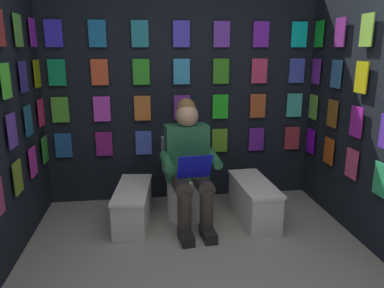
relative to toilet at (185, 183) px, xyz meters
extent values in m
cube|color=black|center=(-0.02, -0.51, 0.82)|extent=(2.97, 0.10, 2.30)
cube|color=#2359A7|center=(1.23, -0.43, 0.32)|extent=(0.17, 0.01, 0.26)
cube|color=#981D7E|center=(0.81, -0.43, 0.32)|extent=(0.17, 0.01, 0.26)
cube|color=blue|center=(0.40, -0.43, 0.32)|extent=(0.17, 0.01, 0.26)
cube|color=#9D3309|center=(-0.02, -0.43, 0.32)|extent=(0.17, 0.01, 0.26)
cube|color=#5FA51F|center=(-0.44, -0.43, 0.32)|extent=(0.17, 0.01, 0.26)
cube|color=purple|center=(-0.86, -0.43, 0.32)|extent=(0.17, 0.01, 0.26)
cube|color=#B3343E|center=(-1.27, -0.43, 0.32)|extent=(0.17, 0.01, 0.26)
cube|color=green|center=(1.23, -0.43, 0.70)|extent=(0.17, 0.01, 0.26)
cube|color=#DE42E5|center=(0.81, -0.43, 0.70)|extent=(0.17, 0.01, 0.26)
cube|color=orange|center=(0.40, -0.43, 0.70)|extent=(0.17, 0.01, 0.26)
cube|color=purple|center=(-0.02, -0.43, 0.70)|extent=(0.17, 0.01, 0.26)
cube|color=#20CC21|center=(-0.44, -0.43, 0.70)|extent=(0.17, 0.01, 0.26)
cube|color=#C55528|center=(-0.86, -0.43, 0.70)|extent=(0.17, 0.01, 0.26)
cube|color=#42C1BC|center=(-1.27, -0.43, 0.70)|extent=(0.17, 0.01, 0.26)
cube|color=#12925B|center=(1.23, -0.43, 1.07)|extent=(0.17, 0.01, 0.26)
cube|color=#EC542D|center=(0.81, -0.43, 1.07)|extent=(0.17, 0.01, 0.26)
cube|color=green|center=(0.40, -0.43, 1.07)|extent=(0.17, 0.01, 0.26)
cube|color=#3BA8DF|center=(-0.02, -0.43, 1.07)|extent=(0.17, 0.01, 0.26)
cube|color=#39931F|center=(-0.44, -0.43, 1.07)|extent=(0.17, 0.01, 0.26)
cube|color=#DD3A68|center=(-0.86, -0.43, 1.07)|extent=(0.17, 0.01, 0.26)
cube|color=#4052C0|center=(-1.27, -0.43, 1.07)|extent=(0.17, 0.01, 0.26)
cube|color=#3A30E9|center=(1.23, -0.43, 1.45)|extent=(0.17, 0.01, 0.26)
cube|color=#1A73B8|center=(0.81, -0.43, 1.45)|extent=(0.17, 0.01, 0.26)
cube|color=teal|center=(0.40, -0.43, 1.45)|extent=(0.17, 0.01, 0.26)
cube|color=#4E40EF|center=(-0.02, -0.43, 1.45)|extent=(0.17, 0.01, 0.26)
cube|color=purple|center=(-0.44, -0.43, 1.45)|extent=(0.17, 0.01, 0.26)
cube|color=purple|center=(-0.86, -0.43, 1.45)|extent=(0.17, 0.01, 0.26)
cube|color=#0EE8DF|center=(-1.27, -0.43, 1.45)|extent=(0.17, 0.01, 0.26)
cube|color=black|center=(-1.51, 0.55, 0.82)|extent=(0.10, 2.04, 2.30)
cube|color=#880DED|center=(-1.42, -0.28, 0.32)|extent=(0.01, 0.17, 0.26)
cube|color=#C95418|center=(-1.42, 0.14, 0.32)|extent=(0.01, 0.17, 0.26)
cube|color=#E84B7E|center=(-1.42, 0.55, 0.32)|extent=(0.01, 0.17, 0.26)
cube|color=#2FB16A|center=(-1.42, 0.97, 0.32)|extent=(0.01, 0.17, 0.26)
cube|color=#6AB13D|center=(-1.42, -0.28, 0.70)|extent=(0.01, 0.17, 0.26)
cube|color=#935B1D|center=(-1.42, 0.14, 0.70)|extent=(0.01, 0.17, 0.26)
cube|color=#B224B1|center=(-1.42, 0.55, 0.70)|extent=(0.01, 0.17, 0.26)
cube|color=purple|center=(-1.42, -0.28, 1.07)|extent=(0.01, 0.17, 0.26)
cube|color=teal|center=(-1.42, 0.14, 1.07)|extent=(0.01, 0.17, 0.26)
cube|color=#D4C912|center=(-1.42, 0.55, 1.07)|extent=(0.01, 0.17, 0.26)
cube|color=green|center=(-1.42, -0.28, 1.45)|extent=(0.01, 0.17, 0.26)
cube|color=purple|center=(-1.42, 0.14, 1.45)|extent=(0.01, 0.17, 0.26)
cube|color=#96DD47|center=(-1.42, 0.55, 1.45)|extent=(0.01, 0.17, 0.26)
cube|color=olive|center=(1.38, 0.55, 0.32)|extent=(0.01, 0.17, 0.26)
cube|color=#EE33C4|center=(1.38, 0.14, 0.32)|extent=(0.01, 0.17, 0.26)
cube|color=green|center=(1.38, -0.28, 0.32)|extent=(0.01, 0.17, 0.26)
cube|color=#6A41C0|center=(1.38, 0.55, 0.70)|extent=(0.01, 0.17, 0.26)
cube|color=#21638E|center=(1.38, 0.14, 0.70)|extent=(0.01, 0.17, 0.26)
cube|color=#F0296E|center=(1.38, -0.28, 0.70)|extent=(0.01, 0.17, 0.26)
cube|color=#4EE038|center=(1.38, 0.55, 1.07)|extent=(0.01, 0.17, 0.26)
cube|color=#3E2B98|center=(1.38, 0.14, 1.07)|extent=(0.01, 0.17, 0.26)
cube|color=#979C0A|center=(1.38, -0.28, 1.07)|extent=(0.01, 0.17, 0.26)
cube|color=#5CAE3B|center=(1.38, 0.14, 1.45)|extent=(0.01, 0.17, 0.26)
cube|color=#AA25CD|center=(1.38, -0.28, 1.45)|extent=(0.01, 0.17, 0.26)
cylinder|color=white|center=(-0.01, 0.08, -0.13)|extent=(0.38, 0.38, 0.40)
cylinder|color=white|center=(-0.01, 0.08, 0.09)|extent=(0.41, 0.41, 0.02)
cube|color=white|center=(0.02, -0.18, 0.25)|extent=(0.40, 0.21, 0.36)
cylinder|color=white|center=(0.01, -0.09, 0.25)|extent=(0.39, 0.10, 0.39)
cube|color=#286B42|center=(-0.01, 0.11, 0.36)|extent=(0.42, 0.26, 0.52)
sphere|color=tan|center=(-0.01, 0.14, 0.71)|extent=(0.21, 0.21, 0.21)
sphere|color=olive|center=(-0.01, 0.11, 0.78)|extent=(0.17, 0.17, 0.17)
cylinder|color=#38332D|center=(-0.13, 0.30, 0.11)|extent=(0.19, 0.41, 0.15)
cylinder|color=#38332D|center=(0.07, 0.32, 0.11)|extent=(0.19, 0.41, 0.15)
cylinder|color=#38332D|center=(-0.14, 0.48, -0.11)|extent=(0.12, 0.12, 0.42)
cylinder|color=#38332D|center=(0.06, 0.49, -0.11)|extent=(0.12, 0.12, 0.42)
cube|color=black|center=(-0.15, 0.54, -0.28)|extent=(0.13, 0.27, 0.09)
cube|color=black|center=(0.05, 0.55, -0.28)|extent=(0.13, 0.27, 0.09)
cylinder|color=#286B42|center=(-0.24, 0.27, 0.33)|extent=(0.11, 0.32, 0.13)
cylinder|color=#286B42|center=(0.19, 0.31, 0.33)|extent=(0.11, 0.32, 0.13)
cube|color=#1116CD|center=(-0.04, 0.45, 0.32)|extent=(0.31, 0.16, 0.23)
cube|color=white|center=(-0.65, 0.21, -0.15)|extent=(0.32, 0.78, 0.36)
cube|color=white|center=(-0.65, 0.21, 0.05)|extent=(0.34, 0.81, 0.03)
cube|color=white|center=(0.51, 0.15, -0.16)|extent=(0.36, 0.78, 0.33)
cube|color=white|center=(0.51, 0.15, 0.02)|extent=(0.38, 0.81, 0.03)
camera|label=1|loc=(0.37, 3.44, 1.30)|focal=34.47mm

